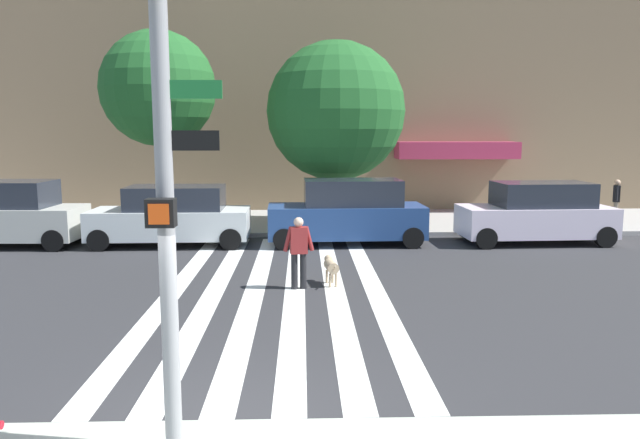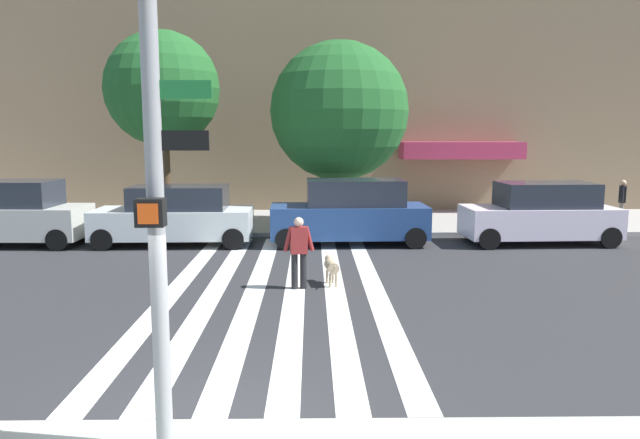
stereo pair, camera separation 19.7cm
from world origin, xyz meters
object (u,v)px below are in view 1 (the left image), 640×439
at_px(parked_car_behind_first, 172,216).
at_px(parked_car_fourth_in_line, 537,213).
at_px(pedestrian_dog_walker, 299,249).
at_px(parked_car_third_in_line, 348,213).
at_px(traffic_light_pole, 162,133).
at_px(street_tree_middle, 336,111).
at_px(parked_car_near_curb, 12,216).
at_px(pedestrian_bystander, 616,199).
at_px(dog_on_leash, 331,266).
at_px(street_tree_nearest, 158,89).

distance_m(parked_car_behind_first, parked_car_fourth_in_line, 11.52).
xyz_separation_m(parked_car_fourth_in_line, pedestrian_dog_walker, (-7.54, -5.40, -0.03)).
bearing_deg(parked_car_behind_first, parked_car_third_in_line, 0.01).
bearing_deg(parked_car_third_in_line, parked_car_behind_first, -179.99).
distance_m(traffic_light_pole, street_tree_middle, 15.38).
bearing_deg(parked_car_near_curb, parked_car_third_in_line, 0.02).
height_order(parked_car_behind_first, pedestrian_dog_walker, parked_car_behind_first).
xyz_separation_m(parked_car_third_in_line, pedestrian_bystander, (10.13, 2.95, 0.08)).
height_order(parked_car_fourth_in_line, pedestrian_bystander, parked_car_fourth_in_line).
bearing_deg(traffic_light_pole, pedestrian_dog_walker, 79.85).
relative_size(street_tree_middle, pedestrian_dog_walker, 3.96).
height_order(parked_car_near_curb, parked_car_behind_first, parked_car_near_curb).
height_order(parked_car_fourth_in_line, dog_on_leash, parked_car_fourth_in_line).
bearing_deg(parked_car_behind_first, traffic_light_pole, -77.98).
relative_size(parked_car_near_curb, pedestrian_dog_walker, 2.66).
xyz_separation_m(parked_car_third_in_line, street_tree_nearest, (-6.37, 2.54, 3.98)).
relative_size(parked_car_near_curb, dog_on_leash, 4.50).
xyz_separation_m(street_tree_middle, pedestrian_bystander, (10.38, 0.43, -3.15)).
xyz_separation_m(street_tree_nearest, dog_on_leash, (5.59, -7.59, -4.53)).
bearing_deg(parked_car_fourth_in_line, pedestrian_bystander, 35.72).
distance_m(parked_car_near_curb, pedestrian_dog_walker, 10.42).
bearing_deg(pedestrian_dog_walker, traffic_light_pole, -100.15).
xyz_separation_m(parked_car_fourth_in_line, dog_on_leash, (-6.80, -5.05, -0.51)).
xyz_separation_m(parked_car_fourth_in_line, street_tree_nearest, (-12.39, 2.54, 4.02)).
height_order(traffic_light_pole, parked_car_behind_first, traffic_light_pole).
bearing_deg(pedestrian_bystander, parked_car_fourth_in_line, -144.28).
bearing_deg(pedestrian_bystander, parked_car_third_in_line, -163.75).
bearing_deg(parked_car_behind_first, parked_car_near_curb, -179.98).
height_order(parked_car_near_curb, street_tree_nearest, street_tree_nearest).
height_order(parked_car_behind_first, dog_on_leash, parked_car_behind_first).
bearing_deg(dog_on_leash, street_tree_nearest, 126.39).
bearing_deg(traffic_light_pole, parked_car_fourth_in_line, 55.01).
distance_m(street_tree_nearest, dog_on_leash, 10.46).
xyz_separation_m(parked_car_behind_first, street_tree_nearest, (-0.87, 2.54, 4.06)).
relative_size(parked_car_behind_first, dog_on_leash, 5.04).
relative_size(parked_car_near_curb, parked_car_behind_first, 0.89).
relative_size(street_tree_nearest, pedestrian_bystander, 4.16).
bearing_deg(parked_car_behind_first, parked_car_fourth_in_line, 0.01).
xyz_separation_m(traffic_light_pole, parked_car_third_in_line, (2.81, 12.63, -2.52)).
bearing_deg(street_tree_nearest, street_tree_middle, -0.10).
bearing_deg(pedestrian_bystander, pedestrian_dog_walker, -144.36).
xyz_separation_m(parked_car_behind_first, parked_car_third_in_line, (5.50, 0.00, 0.08)).
bearing_deg(traffic_light_pole, parked_car_behind_first, 102.02).
distance_m(street_tree_nearest, pedestrian_bystander, 16.96).
xyz_separation_m(parked_car_behind_first, parked_car_fourth_in_line, (11.52, 0.00, 0.04)).
bearing_deg(street_tree_nearest, parked_car_near_curb, -147.99).
distance_m(parked_car_near_curb, dog_on_leash, 10.90).
distance_m(parked_car_third_in_line, street_tree_nearest, 7.92).
height_order(street_tree_middle, pedestrian_dog_walker, street_tree_middle).
xyz_separation_m(pedestrian_dog_walker, pedestrian_bystander, (11.65, 8.35, 0.15)).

